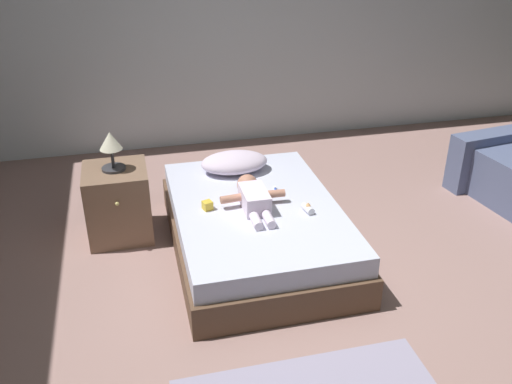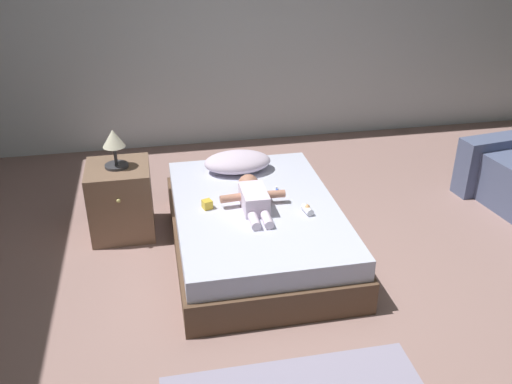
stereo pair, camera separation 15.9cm
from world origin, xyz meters
TOP-DOWN VIEW (x-y plane):
  - ground_plane at (0.00, 0.00)m, footprint 8.00×8.00m
  - wall_behind_bed at (0.00, 3.00)m, footprint 8.00×0.12m
  - bed at (-0.18, 0.78)m, footprint 1.20×1.77m
  - pillow at (-0.22, 1.37)m, footprint 0.54×0.34m
  - baby at (-0.20, 0.77)m, footprint 0.47×0.61m
  - toothbrush at (0.01, 0.94)m, footprint 0.03×0.13m
  - nightstand at (-1.15, 1.23)m, footprint 0.47×0.50m
  - lamp at (-1.15, 1.23)m, footprint 0.17×0.17m
  - toy_block at (-0.53, 0.79)m, footprint 0.08×0.08m
  - baby_bottle at (0.15, 0.59)m, footprint 0.07×0.12m

SIDE VIEW (x-z plane):
  - ground_plane at x=0.00m, z-range 0.00..0.00m
  - bed at x=-0.18m, z-range 0.00..0.38m
  - nightstand at x=-1.15m, z-range 0.00..0.56m
  - toothbrush at x=0.01m, z-range 0.38..0.40m
  - baby_bottle at x=0.15m, z-range 0.37..0.45m
  - toy_block at x=-0.53m, z-range 0.38..0.45m
  - baby at x=-0.20m, z-range 0.37..0.53m
  - pillow at x=-0.22m, z-range 0.38..0.54m
  - lamp at x=-1.15m, z-range 0.61..0.90m
  - wall_behind_bed at x=0.00m, z-range 0.00..2.83m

